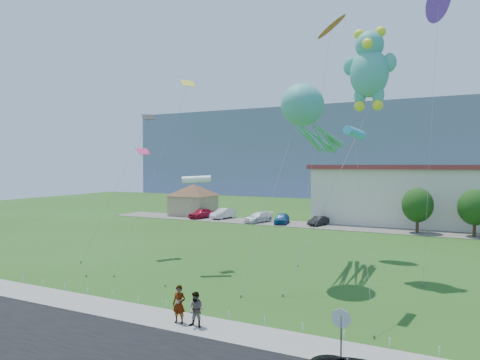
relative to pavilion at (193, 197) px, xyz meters
name	(u,v)px	position (x,y,z in m)	size (l,w,h in m)	color
ground	(194,305)	(24.00, -38.00, -3.02)	(160.00, 160.00, 0.00)	#254B15
sidewalk	(166,319)	(24.00, -40.75, -2.97)	(80.00, 2.50, 0.10)	gray
parking_strip	(336,227)	(24.00, -3.00, -2.99)	(70.00, 6.00, 0.06)	#59544C
hill_ridge	(401,151)	(24.00, 82.00, 9.48)	(160.00, 50.00, 25.00)	slate
pavilion	(193,197)	(0.00, 0.00, 0.00)	(9.20, 9.20, 5.00)	tan
stop_sign	(341,324)	(33.50, -42.21, -1.15)	(0.80, 0.07, 2.50)	slate
rope_fence	(181,307)	(24.00, -39.30, -2.77)	(26.05, 0.05, 0.50)	white
tree_near	(417,205)	(34.00, -4.00, 0.36)	(3.60, 3.60, 5.47)	#3F2B19
tree_mid	(475,207)	(40.00, -4.00, 0.36)	(3.60, 3.60, 5.47)	#3F2B19
pedestrian_left	(179,304)	(24.98, -40.97, -1.96)	(0.70, 0.46, 1.92)	gray
pedestrian_right	(196,310)	(26.06, -41.06, -2.05)	(0.85, 0.66, 1.75)	gray
parked_car_red	(201,213)	(3.46, -3.21, -2.21)	(1.78, 4.41, 1.50)	#B01531
parked_car_silver	(223,213)	(6.66, -2.06, -2.20)	(1.61, 4.63, 1.53)	silver
parked_car_white	(258,217)	(13.11, -3.55, -2.26)	(1.97, 4.86, 1.41)	white
parked_car_blue	(282,218)	(16.62, -3.46, -2.24)	(1.71, 4.26, 1.45)	navy
parked_car_black	(318,221)	(21.63, -2.89, -2.36)	(1.29, 3.69, 1.22)	black
octopus_kite	(308,118)	(28.03, -28.83, 8.53)	(3.68, 12.68, 13.81)	#45AB97
teddy_bear_kite	(369,67)	(31.86, -26.16, 12.37)	(5.70, 9.36, 18.27)	#45AB97
small_kite_yellow	(179,106)	(17.40, -29.64, 9.95)	(2.92, 7.21, 15.38)	yellow
small_kite_pink	(138,163)	(12.71, -29.18, 5.30)	(1.72, 8.56, 9.82)	#D22E66
small_kite_black	(141,133)	(11.94, -27.78, 8.04)	(3.06, 6.74, 13.03)	black
small_kite_cyan	(355,134)	(32.38, -34.06, 6.91)	(2.13, 5.56, 10.45)	#2FB2D4
small_kite_purple	(438,9)	(36.33, -22.90, 17.00)	(1.80, 5.88, 21.26)	purple
small_kite_orange	(330,32)	(27.24, -19.40, 17.39)	(1.80, 7.96, 21.69)	#CA6816
small_kite_white	(196,180)	(19.91, -31.10, 3.99)	(0.69, 5.80, 7.50)	white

